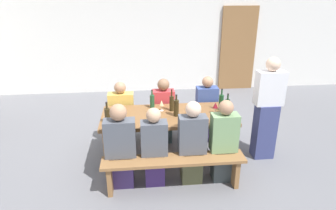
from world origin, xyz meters
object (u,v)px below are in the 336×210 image
object	(u,v)px
wooden_door	(238,49)
wine_glass_1	(162,103)
bench_near	(174,165)
wine_bottle_0	(107,115)
wine_glass_0	(115,110)
seated_guest_far_0	(122,116)
seated_guest_near_1	(154,149)
wine_bottle_5	(176,108)
wine_glass_3	(215,106)
standing_host	(267,111)
wine_bottle_1	(172,103)
seated_guest_near_2	(192,144)
seated_guest_far_1	(164,112)
tasting_table	(168,119)
seated_guest_near_0	(121,148)
wine_glass_2	(119,116)
wine_bottle_2	(227,106)
wine_bottle_4	(221,102)
seated_guest_near_3	(223,143)
bench_far	(164,119)
seated_guest_far_2	(206,110)

from	to	relation	value
wooden_door	wine_glass_1	world-z (taller)	wooden_door
bench_near	wine_bottle_0	xyz separation A→B (m)	(-0.86, 0.54, 0.51)
wine_glass_0	seated_guest_far_0	world-z (taller)	seated_guest_far_0
wine_glass_1	seated_guest_near_1	bearing A→B (deg)	-102.05
bench_near	wine_bottle_5	size ratio (longest dim) A/B	5.66
wine_bottle_5	wine_glass_3	xyz separation A→B (m)	(0.59, 0.04, -0.01)
wine_bottle_0	standing_host	distance (m)	2.35
wine_bottle_1	wine_glass_3	world-z (taller)	wine_bottle_1
wine_bottle_1	seated_guest_near_2	bearing A→B (deg)	-75.23
bench_near	wine_bottle_1	size ratio (longest dim) A/B	5.43
wooden_door	wine_glass_3	bearing A→B (deg)	-113.13
seated_guest_near_2	seated_guest_far_1	distance (m)	1.20
seated_guest_far_1	tasting_table	bearing A→B (deg)	1.53
seated_guest_near_0	seated_guest_near_2	xyz separation A→B (m)	(0.94, 0.00, -0.00)
bench_near	standing_host	size ratio (longest dim) A/B	1.16
seated_guest_far_0	standing_host	size ratio (longest dim) A/B	0.69
wine_glass_2	standing_host	world-z (taller)	standing_host
wine_glass_1	wine_bottle_0	bearing A→B (deg)	-155.89
tasting_table	wine_bottle_2	distance (m)	0.89
wine_glass_0	tasting_table	bearing A→B (deg)	3.76
seated_guest_near_1	seated_guest_near_0	bearing A→B (deg)	90.00
wine_bottle_4	seated_guest_near_2	xyz separation A→B (m)	(-0.56, -0.68, -0.32)
wine_bottle_1	wine_bottle_4	world-z (taller)	wine_bottle_1
wine_bottle_5	seated_guest_far_0	world-z (taller)	seated_guest_far_0
seated_guest_near_1	seated_guest_near_3	world-z (taller)	seated_guest_near_3
wine_bottle_2	wine_glass_0	bearing A→B (deg)	179.08
wine_bottle_2	wine_glass_0	world-z (taller)	wine_bottle_2
wine_bottle_2	wine_glass_2	world-z (taller)	wine_bottle_2
bench_far	seated_guest_far_2	distance (m)	0.76
wooden_door	seated_guest_near_0	size ratio (longest dim) A/B	1.80
wine_bottle_4	seated_guest_far_0	size ratio (longest dim) A/B	0.31
wine_bottle_2	seated_guest_far_2	size ratio (longest dim) A/B	0.28
bench_near	seated_guest_far_0	size ratio (longest dim) A/B	1.69
wine_bottle_4	seated_guest_near_2	world-z (taller)	seated_guest_near_2
wine_glass_1	seated_guest_far_0	world-z (taller)	seated_guest_far_0
seated_guest_near_3	standing_host	bearing A→B (deg)	-57.04
wine_bottle_5	seated_guest_far_0	xyz separation A→B (m)	(-0.83, 0.64, -0.37)
tasting_table	seated_guest_far_1	world-z (taller)	seated_guest_far_1
wine_glass_0	seated_guest_far_2	size ratio (longest dim) A/B	0.15
wine_bottle_5	seated_guest_far_0	distance (m)	1.11
wine_glass_0	seated_guest_far_0	xyz separation A→B (m)	(0.05, 0.63, -0.36)
wooden_door	wine_glass_2	size ratio (longest dim) A/B	13.66
wooden_door	seated_guest_near_3	distance (m)	4.19
wine_bottle_2	seated_guest_near_3	distance (m)	0.62
bench_near	seated_guest_far_2	size ratio (longest dim) A/B	1.62
wine_bottle_4	seated_guest_far_0	bearing A→B (deg)	162.35
wine_bottle_4	wine_glass_1	size ratio (longest dim) A/B	2.03
seated_guest_near_2	standing_host	distance (m)	1.35
seated_guest_near_0	seated_guest_near_2	distance (m)	0.94
tasting_table	standing_host	world-z (taller)	standing_host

